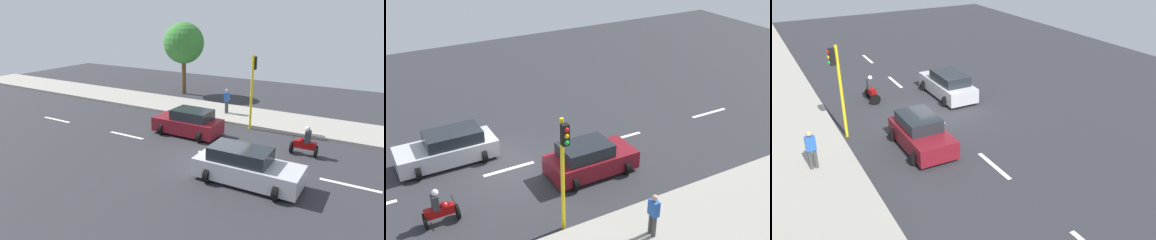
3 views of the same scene
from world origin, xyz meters
TOP-DOWN VIEW (x-y plane):
  - ground_plane at (0.00, 0.00)m, footprint 40.00×60.00m
  - lane_stripe_mid at (0.00, 0.00)m, footprint 0.20×2.40m
  - lane_stripe_south at (0.00, 6.00)m, footprint 0.20×2.40m
  - lane_stripe_far_south at (0.00, 12.00)m, footprint 0.20×2.40m
  - car_maroon at (2.01, 3.00)m, footprint 2.24×3.89m
  - car_silver at (-1.94, -2.15)m, footprint 2.18×4.46m
  - motorcycle at (2.28, -3.58)m, footprint 0.60×1.30m
  - pedestrian_near_signal at (6.73, 2.77)m, footprint 0.40×0.24m
  - traffic_light_corner at (4.85, 0.27)m, footprint 0.49×0.24m

SIDE VIEW (x-z plane):
  - ground_plane at x=0.00m, z-range -0.10..0.00m
  - lane_stripe_mid at x=0.00m, z-range 0.00..0.01m
  - lane_stripe_south at x=0.00m, z-range 0.00..0.01m
  - lane_stripe_far_south at x=0.00m, z-range 0.00..0.01m
  - motorcycle at x=2.28m, z-range -0.12..1.41m
  - car_maroon at x=2.01m, z-range -0.05..1.47m
  - car_silver at x=-1.94m, z-range -0.05..1.47m
  - pedestrian_near_signal at x=6.73m, z-range 0.21..1.90m
  - traffic_light_corner at x=4.85m, z-range 0.68..5.18m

